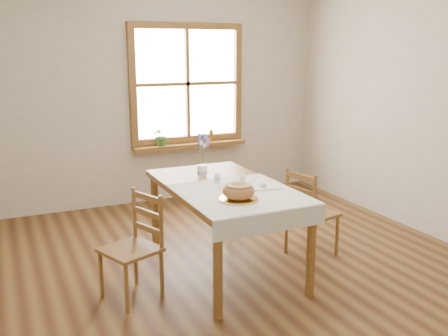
# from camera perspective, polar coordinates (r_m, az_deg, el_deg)

# --- Properties ---
(ground) EXTENTS (5.00, 5.00, 0.00)m
(ground) POSITION_cam_1_polar(r_m,az_deg,el_deg) (4.23, 1.75, -12.83)
(ground) COLOR brown
(ground) RESTS_ON ground
(room_walls) EXTENTS (4.60, 5.10, 2.65)m
(room_walls) POSITION_cam_1_polar(r_m,az_deg,el_deg) (3.79, 1.94, 10.96)
(room_walls) COLOR beige
(room_walls) RESTS_ON ground
(window) EXTENTS (1.46, 0.08, 1.46)m
(window) POSITION_cam_1_polar(r_m,az_deg,el_deg) (6.27, -4.23, 9.58)
(window) COLOR olive
(window) RESTS_ON ground
(window_sill) EXTENTS (1.46, 0.20, 0.05)m
(window_sill) POSITION_cam_1_polar(r_m,az_deg,el_deg) (6.30, -3.89, 2.64)
(window_sill) COLOR olive
(window_sill) RESTS_ON ground
(dining_table) EXTENTS (0.90, 1.60, 0.75)m
(dining_table) POSITION_cam_1_polar(r_m,az_deg,el_deg) (4.23, 0.00, -3.09)
(dining_table) COLOR olive
(dining_table) RESTS_ON ground
(table_linen) EXTENTS (0.91, 0.99, 0.01)m
(table_linen) POSITION_cam_1_polar(r_m,az_deg,el_deg) (3.95, 1.85, -2.98)
(table_linen) COLOR silver
(table_linen) RESTS_ON dining_table
(chair_left) EXTENTS (0.51, 0.50, 0.82)m
(chair_left) POSITION_cam_1_polar(r_m,az_deg,el_deg) (3.87, -10.67, -8.99)
(chair_left) COLOR olive
(chair_left) RESTS_ON ground
(chair_right) EXTENTS (0.48, 0.47, 0.82)m
(chair_right) POSITION_cam_1_polar(r_m,az_deg,el_deg) (4.67, 10.08, -4.99)
(chair_right) COLOR olive
(chair_right) RESTS_ON ground
(bread_plate) EXTENTS (0.33, 0.33, 0.02)m
(bread_plate) POSITION_cam_1_polar(r_m,az_deg,el_deg) (3.77, 1.67, -3.57)
(bread_plate) COLOR white
(bread_plate) RESTS_ON table_linen
(bread_loaf) EXTENTS (0.25, 0.25, 0.13)m
(bread_loaf) POSITION_cam_1_polar(r_m,az_deg,el_deg) (3.75, 1.68, -2.48)
(bread_loaf) COLOR #A46C3A
(bread_loaf) RESTS_ON bread_plate
(egg_napkin) EXTENTS (0.27, 0.24, 0.01)m
(egg_napkin) POSITION_cam_1_polar(r_m,az_deg,el_deg) (4.13, 4.62, -2.11)
(egg_napkin) COLOR silver
(egg_napkin) RESTS_ON table_linen
(eggs) EXTENTS (0.21, 0.20, 0.04)m
(eggs) POSITION_cam_1_polar(r_m,az_deg,el_deg) (4.13, 4.63, -1.76)
(eggs) COLOR silver
(eggs) RESTS_ON egg_napkin
(salt_shaker) EXTENTS (0.06, 0.06, 0.10)m
(salt_shaker) POSITION_cam_1_polar(r_m,az_deg,el_deg) (4.22, -0.76, -1.09)
(salt_shaker) COLOR white
(salt_shaker) RESTS_ON table_linen
(pepper_shaker) EXTENTS (0.06, 0.06, 0.08)m
(pepper_shaker) POSITION_cam_1_polar(r_m,az_deg,el_deg) (4.25, 2.12, -1.13)
(pepper_shaker) COLOR white
(pepper_shaker) RESTS_ON table_linen
(flower_vase) EXTENTS (0.11, 0.11, 0.10)m
(flower_vase) POSITION_cam_1_polar(r_m,az_deg,el_deg) (4.50, -2.51, -0.35)
(flower_vase) COLOR white
(flower_vase) RESTS_ON dining_table
(lavender_bouquet) EXTENTS (0.15, 0.15, 0.29)m
(lavender_bouquet) POSITION_cam_1_polar(r_m,az_deg,el_deg) (4.46, -2.53, 2.05)
(lavender_bouquet) COLOR #69579A
(lavender_bouquet) RESTS_ON flower_vase
(potted_plant) EXTENTS (0.28, 0.30, 0.19)m
(potted_plant) POSITION_cam_1_polar(r_m,az_deg,el_deg) (6.16, -7.17, 3.46)
(potted_plant) COLOR #366729
(potted_plant) RESTS_ON window_sill
(amber_bottle) EXTENTS (0.06, 0.06, 0.16)m
(amber_bottle) POSITION_cam_1_polar(r_m,az_deg,el_deg) (6.39, -1.49, 3.75)
(amber_bottle) COLOR #975A1B
(amber_bottle) RESTS_ON window_sill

